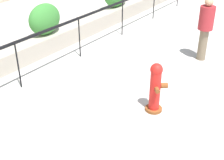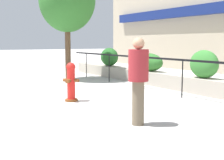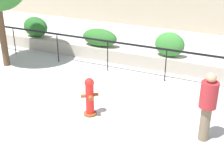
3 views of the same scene
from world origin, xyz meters
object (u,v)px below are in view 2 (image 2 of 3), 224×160
at_px(fire_hydrant, 71,82).
at_px(hedge_bush_0, 109,57).
at_px(street_tree, 67,0).
at_px(pedestrian, 138,76).
at_px(hedge_bush_2, 204,64).
at_px(hedge_bush_1, 149,62).

bearing_deg(fire_hydrant, hedge_bush_0, 140.38).
relative_size(hedge_bush_0, street_tree, 0.24).
xyz_separation_m(fire_hydrant, pedestrian, (3.00, 0.15, 0.44)).
distance_m(hedge_bush_2, pedestrian, 4.46).
distance_m(hedge_bush_1, fire_hydrant, 4.52).
bearing_deg(hedge_bush_0, fire_hydrant, -39.62).
xyz_separation_m(fire_hydrant, street_tree, (-4.68, 1.87, 2.87)).
xyz_separation_m(hedge_bush_0, street_tree, (0.30, -2.25, 2.49)).
distance_m(hedge_bush_0, street_tree, 3.36).
height_order(hedge_bush_0, hedge_bush_2, hedge_bush_2).
height_order(street_tree, pedestrian, street_tree).
xyz_separation_m(hedge_bush_0, fire_hydrant, (4.98, -4.12, -0.38)).
bearing_deg(hedge_bush_1, street_tree, -141.62).
distance_m(hedge_bush_0, pedestrian, 8.91).
relative_size(hedge_bush_2, street_tree, 0.22).
height_order(hedge_bush_2, pedestrian, pedestrian).
bearing_deg(hedge_bush_2, hedge_bush_1, 180.00).
bearing_deg(street_tree, hedge_bush_1, 38.38).
distance_m(hedge_bush_2, fire_hydrant, 4.25).
distance_m(hedge_bush_1, pedestrian, 6.26).
bearing_deg(pedestrian, fire_hydrant, -177.18).
xyz_separation_m(hedge_bush_2, pedestrian, (2.02, -3.97, 0.04)).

